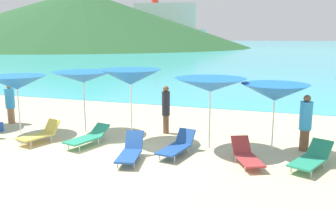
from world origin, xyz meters
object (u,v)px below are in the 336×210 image
Objects in this scene: umbrella_6 at (275,92)px; lounge_chair_10 at (40,133)px; lounge_chair_4 at (88,137)px; beachgoer_3 at (10,103)px; beachgoer_0 at (166,108)px; cruise_ship at (165,26)px; umbrella_3 at (83,77)px; umbrella_4 at (131,77)px; umbrella_5 at (210,85)px; lounge_chair_8 at (131,151)px; lounge_chair_2 at (177,146)px; lounge_chair_0 at (311,158)px; lounge_chair_6 at (246,155)px; umbrella_2 at (17,83)px; beachgoer_1 at (305,122)px.

umbrella_6 reaches higher than lounge_chair_10.
beachgoer_3 is at bearing 174.34° from lounge_chair_4.
beachgoer_0 is 1.08× the size of beachgoer_3.
cruise_ship is at bearing 110.09° from umbrella_6.
umbrella_3 reaches higher than beachgoer_0.
umbrella_4 is 180.48m from cruise_ship.
umbrella_5 is (2.71, -0.06, -0.14)m from umbrella_4.
lounge_chair_8 is 0.98× the size of beachgoer_3.
beachgoer_0 is (1.90, 2.25, 0.65)m from lounge_chair_4.
umbrella_5 is 1.42× the size of lounge_chair_2.
lounge_chair_4 is (-6.74, -0.16, 0.01)m from lounge_chair_0.
beachgoer_3 reaches higher than lounge_chair_6.
lounge_chair_4 is (-5.68, -1.20, -1.55)m from umbrella_6.
umbrella_6 is 1.35× the size of lounge_chair_8.
beachgoer_0 is 6.55m from beachgoer_3.
lounge_chair_2 is (6.22, -0.57, -1.58)m from umbrella_2.
beachgoer_0 reaches higher than lounge_chair_8.
lounge_chair_6 is at bearing -16.78° from beachgoer_0.
umbrella_4 is at bearing 6.09° from umbrella_2.
beachgoer_1 is (9.83, 1.06, -0.94)m from umbrella_2.
lounge_chair_0 is (2.97, -0.85, -1.73)m from umbrella_5.
lounge_chair_6 is (2.05, -0.13, -0.02)m from lounge_chair_2.
lounge_chair_0 is 1.04× the size of beachgoer_0.
lounge_chair_2 is at bearing 151.19° from lounge_chair_6.
lounge_chair_2 is (-0.77, -0.96, -1.73)m from umbrella_5.
umbrella_3 is 0.99× the size of umbrella_5.
lounge_chair_6 is at bearing -40.64° from umbrella_5.
lounge_chair_10 is 0.03× the size of cruise_ship.
umbrella_5 is 3.54m from lounge_chair_0.
cruise_ship is at bearing 84.68° from lounge_chair_6.
beachgoer_0 reaches higher than beachgoer_1.
lounge_chair_4 is 1.04× the size of beachgoer_3.
beachgoer_0 reaches higher than lounge_chair_2.
lounge_chair_4 is at bearing 144.08° from lounge_chair_8.
umbrella_2 reaches higher than lounge_chair_6.
umbrella_6 is 1.40m from beachgoer_1.
beachgoer_0 is (3.61, 2.42, 0.64)m from lounge_chair_10.
umbrella_2 is 8.45m from lounge_chair_6.
lounge_chair_4 is at bearing -56.11° from umbrella_3.
lounge_chair_0 is (5.67, -0.91, -1.87)m from umbrella_4.
lounge_chair_0 is 183.32m from cruise_ship.
umbrella_4 is at bearing 40.60° from lounge_chair_10.
lounge_chair_0 is (1.06, -1.04, -1.57)m from umbrella_6.
lounge_chair_8 is 7.04m from beachgoer_3.
lounge_chair_2 is (1.94, -1.03, -1.87)m from umbrella_4.
lounge_chair_2 is at bearing 70.74° from beachgoer_1.
umbrella_3 is 1.35× the size of beachgoer_0.
beachgoer_1 is (4.71, -0.57, -0.03)m from beachgoer_0.
beachgoer_1 is (-0.13, 1.52, 0.64)m from lounge_chair_0.
umbrella_4 is at bearing 59.91° from lounge_chair_4.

